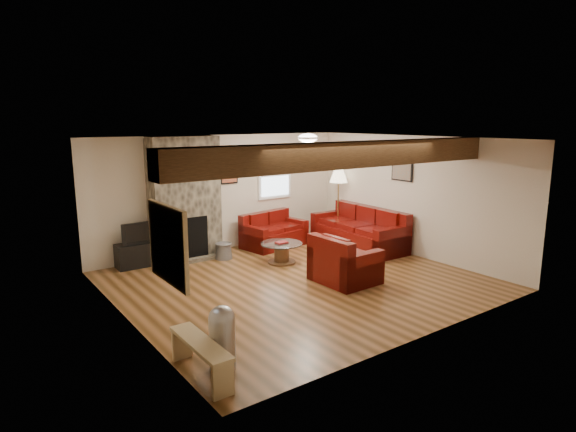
# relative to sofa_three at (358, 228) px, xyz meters

# --- Properties ---
(room) EXTENTS (8.00, 8.00, 8.00)m
(room) POSITION_rel_sofa_three_xyz_m (-2.48, -1.06, 0.81)
(room) COLOR brown
(room) RESTS_ON ground
(floor) EXTENTS (6.00, 6.00, 0.00)m
(floor) POSITION_rel_sofa_three_xyz_m (-2.48, -1.06, -0.44)
(floor) COLOR brown
(floor) RESTS_ON ground
(oak_beam) EXTENTS (6.00, 0.36, 0.38)m
(oak_beam) POSITION_rel_sofa_three_xyz_m (-2.48, -2.31, 1.87)
(oak_beam) COLOR black
(oak_beam) RESTS_ON room
(chimney_breast) EXTENTS (1.40, 0.67, 2.50)m
(chimney_breast) POSITION_rel_sofa_three_xyz_m (-3.48, 1.43, 0.78)
(chimney_breast) COLOR #353029
(chimney_breast) RESTS_ON floor
(back_window) EXTENTS (0.90, 0.08, 1.10)m
(back_window) POSITION_rel_sofa_three_xyz_m (-1.13, 1.65, 1.11)
(back_window) COLOR white
(back_window) RESTS_ON room
(hatch_window) EXTENTS (0.08, 1.00, 0.90)m
(hatch_window) POSITION_rel_sofa_three_xyz_m (-5.44, -2.56, 1.01)
(hatch_window) COLOR tan
(hatch_window) RESTS_ON room
(ceiling_dome) EXTENTS (0.40, 0.40, 0.18)m
(ceiling_dome) POSITION_rel_sofa_three_xyz_m (-1.58, -0.16, 2.00)
(ceiling_dome) COLOR white
(ceiling_dome) RESTS_ON room
(artwork_back) EXTENTS (0.42, 0.06, 0.52)m
(artwork_back) POSITION_rel_sofa_three_xyz_m (-2.33, 1.65, 1.26)
(artwork_back) COLOR black
(artwork_back) RESTS_ON room
(artwork_right) EXTENTS (0.06, 0.55, 0.42)m
(artwork_right) POSITION_rel_sofa_three_xyz_m (0.48, -0.76, 1.31)
(artwork_right) COLOR black
(artwork_right) RESTS_ON room
(sofa_three) EXTENTS (1.05, 2.33, 0.89)m
(sofa_three) POSITION_rel_sofa_three_xyz_m (0.00, 0.00, 0.00)
(sofa_three) COLOR #410407
(sofa_three) RESTS_ON floor
(loveseat) EXTENTS (1.54, 1.04, 0.76)m
(loveseat) POSITION_rel_sofa_three_xyz_m (-1.48, 1.17, -0.07)
(loveseat) COLOR #410407
(loveseat) RESTS_ON floor
(armchair_red) EXTENTS (0.93, 1.05, 0.84)m
(armchair_red) POSITION_rel_sofa_three_xyz_m (-1.82, -1.56, -0.02)
(armchair_red) COLOR #410407
(armchair_red) RESTS_ON floor
(coffee_table) EXTENTS (0.83, 0.83, 0.44)m
(coffee_table) POSITION_rel_sofa_three_xyz_m (-2.09, 0.01, -0.24)
(coffee_table) COLOR #4B3018
(coffee_table) RESTS_ON floor
(tv_cabinet) EXTENTS (0.94, 0.37, 0.47)m
(tv_cabinet) POSITION_rel_sofa_three_xyz_m (-4.43, 1.47, -0.21)
(tv_cabinet) COLOR black
(tv_cabinet) RESTS_ON floor
(television) EXTENTS (0.73, 0.10, 0.42)m
(television) POSITION_rel_sofa_three_xyz_m (-4.43, 1.47, 0.23)
(television) COLOR black
(television) RESTS_ON tv_cabinet
(floor_lamp) EXTENTS (0.43, 0.43, 1.66)m
(floor_lamp) POSITION_rel_sofa_three_xyz_m (0.18, 0.89, 0.97)
(floor_lamp) COLOR #AD8948
(floor_lamp) RESTS_ON floor
(pine_bench) EXTENTS (0.26, 1.12, 0.42)m
(pine_bench) POSITION_rel_sofa_three_xyz_m (-5.31, -3.01, -0.23)
(pine_bench) COLOR tan
(pine_bench) RESTS_ON floor
(pedal_bin) EXTENTS (0.31, 0.31, 0.76)m
(pedal_bin) POSITION_rel_sofa_three_xyz_m (-5.03, -3.00, -0.06)
(pedal_bin) COLOR #9FA0A4
(pedal_bin) RESTS_ON floor
(coal_bucket) EXTENTS (0.36, 0.36, 0.34)m
(coal_bucket) POSITION_rel_sofa_three_xyz_m (-2.88, 0.96, -0.28)
(coal_bucket) COLOR slate
(coal_bucket) RESTS_ON floor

